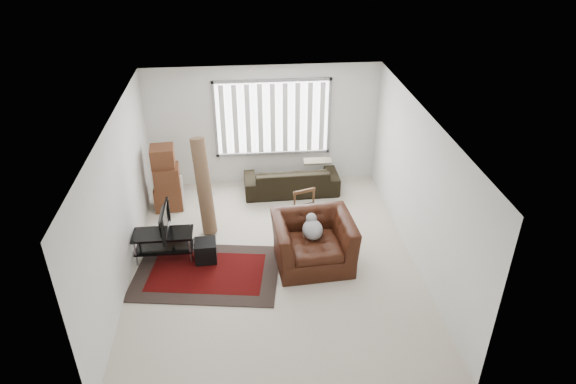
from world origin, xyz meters
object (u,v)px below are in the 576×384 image
sofa (291,176)px  side_chair (308,212)px  armchair (313,239)px  tv_stand (163,240)px  moving_boxes (166,180)px

sofa → side_chair: size_ratio=2.34×
sofa → armchair: armchair is taller
tv_stand → armchair: bearing=-8.7°
side_chair → moving_boxes: bearing=138.4°
armchair → moving_boxes: bearing=137.7°
moving_boxes → armchair: moving_boxes is taller
moving_boxes → armchair: size_ratio=0.95×
sofa → side_chair: (0.15, -1.65, 0.09)m
moving_boxes → sofa: bearing=8.8°
sofa → side_chair: side_chair is taller
sofa → armchair: (0.12, -2.56, 0.12)m
moving_boxes → armchair: bearing=-38.2°
moving_boxes → side_chair: size_ratio=1.57×
tv_stand → moving_boxes: (-0.11, 1.75, 0.26)m
armchair → sofa: bearing=88.7°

